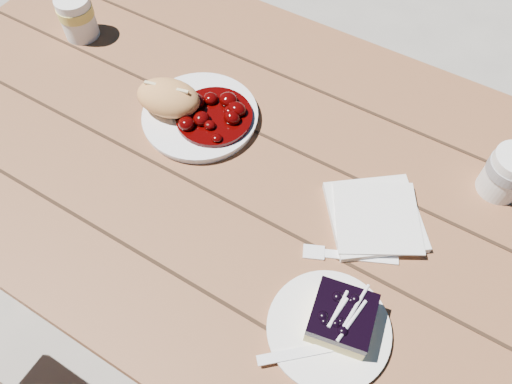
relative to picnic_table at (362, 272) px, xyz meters
The scene contains 12 objects.
ground 0.59m from the picnic_table, 90.00° to the left, with size 60.00×60.00×0.00m, color gray.
picnic_table is the anchor object (origin of this frame).
main_plate 0.44m from the picnic_table, behind, with size 0.22×0.22×0.02m, color white.
goulash_stew 0.42m from the picnic_table, behind, with size 0.15×0.15×0.04m, color #3D0202, non-canonical shape.
bread_roll 0.50m from the picnic_table, behind, with size 0.12×0.08×0.06m, color #DC9854.
dessert_plate 0.26m from the picnic_table, 89.55° to the right, with size 0.18×0.18×0.01m, color white.
blueberry_cake 0.27m from the picnic_table, 86.32° to the right, with size 0.10×0.10×0.05m.
fork_dessert 0.30m from the picnic_table, 94.24° to the right, with size 0.03×0.16×0.01m, color white, non-canonical shape.
coffee_cup 0.32m from the picnic_table, 53.14° to the left, with size 0.07×0.07×0.09m, color white.
napkin_stack 0.17m from the picnic_table, 132.76° to the left, with size 0.15×0.15×0.01m, color white.
fork_table 0.17m from the picnic_table, 98.15° to the right, with size 0.03×0.16×0.01m, color white, non-canonical shape.
second_cup 0.80m from the picnic_table, behind, with size 0.07×0.07×0.09m, color white.
Camera 1 is at (0.03, -0.45, 1.49)m, focal length 35.00 mm.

